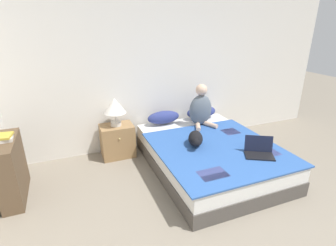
% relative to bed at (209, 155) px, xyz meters
% --- Properties ---
extents(wall_back, '(6.10, 0.05, 2.55)m').
position_rel_bed_xyz_m(wall_back, '(-0.14, 1.13, 1.06)').
color(wall_back, silver).
rests_on(wall_back, ground_plane).
extents(bed, '(1.63, 2.12, 0.43)m').
position_rel_bed_xyz_m(bed, '(0.00, 0.00, 0.00)').
color(bed, '#4C4742').
rests_on(bed, ground_plane).
extents(pillow_near, '(0.55, 0.23, 0.21)m').
position_rel_bed_xyz_m(pillow_near, '(-0.36, 0.92, 0.32)').
color(pillow_near, navy).
rests_on(pillow_near, bed).
extents(pillow_far, '(0.55, 0.23, 0.21)m').
position_rel_bed_xyz_m(pillow_far, '(0.36, 0.92, 0.32)').
color(pillow_far, navy).
rests_on(pillow_far, bed).
extents(person_sitting, '(0.39, 0.38, 0.68)m').
position_rel_bed_xyz_m(person_sitting, '(0.18, 0.64, 0.50)').
color(person_sitting, slate).
rests_on(person_sitting, bed).
extents(cat_tabby, '(0.34, 0.45, 0.20)m').
position_rel_bed_xyz_m(cat_tabby, '(-0.25, -0.02, 0.32)').
color(cat_tabby, black).
rests_on(cat_tabby, bed).
extents(laptop_open, '(0.44, 0.40, 0.23)m').
position_rel_bed_xyz_m(laptop_open, '(0.38, -0.57, 0.27)').
color(laptop_open, black).
rests_on(laptop_open, bed).
extents(nightstand, '(0.51, 0.39, 0.52)m').
position_rel_bed_xyz_m(nightstand, '(-1.16, 0.88, 0.05)').
color(nightstand, '#937047').
rests_on(nightstand, ground_plane).
extents(table_lamp, '(0.33, 0.33, 0.44)m').
position_rel_bed_xyz_m(table_lamp, '(-1.16, 0.88, 0.62)').
color(table_lamp, beige).
rests_on(table_lamp, nightstand).
extents(bookshelf, '(0.23, 0.76, 0.76)m').
position_rel_bed_xyz_m(bookshelf, '(-2.55, 0.30, 0.17)').
color(bookshelf, brown).
rests_on(bookshelf, ground_plane).
extents(book_stack_top, '(0.20, 0.22, 0.07)m').
position_rel_bed_xyz_m(book_stack_top, '(-2.54, 0.30, 0.59)').
color(book_stack_top, beige).
rests_on(book_stack_top, bookshelf).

